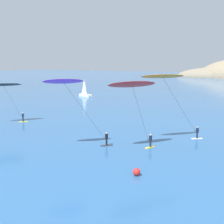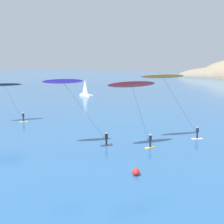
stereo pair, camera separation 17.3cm
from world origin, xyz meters
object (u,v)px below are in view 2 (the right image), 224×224
at_px(kitesurfer_red, 133,88).
at_px(marker_buoy, 136,172).
at_px(kitesurfer_black, 5,87).
at_px(kitesurfer_orange, 165,81).
at_px(sailboat_near, 87,94).
at_px(kitesurfer_purple, 67,87).

height_order(kitesurfer_red, marker_buoy, kitesurfer_red).
distance_m(kitesurfer_red, kitesurfer_black, 25.31).
bearing_deg(kitesurfer_red, kitesurfer_black, 175.65).
height_order(kitesurfer_red, kitesurfer_orange, kitesurfer_orange).
distance_m(sailboat_near, kitesurfer_orange, 52.66).
distance_m(kitesurfer_red, kitesurfer_orange, 5.68).
xyz_separation_m(kitesurfer_black, kitesurfer_orange, (26.95, 3.46, 1.72)).
height_order(kitesurfer_black, marker_buoy, kitesurfer_black).
height_order(kitesurfer_red, kitesurfer_black, kitesurfer_red).
bearing_deg(sailboat_near, kitesurfer_orange, -41.70).
height_order(kitesurfer_orange, marker_buoy, kitesurfer_orange).
xyz_separation_m(sailboat_near, kitesurfer_orange, (38.94, -34.70, 7.28)).
xyz_separation_m(kitesurfer_purple, kitesurfer_black, (-18.41, 5.44, -1.24)).
bearing_deg(kitesurfer_black, marker_buoy, -16.29).
relative_size(sailboat_near, kitesurfer_black, 0.86).
relative_size(kitesurfer_purple, kitesurfer_red, 1.03).
height_order(kitesurfer_purple, kitesurfer_orange, kitesurfer_orange).
distance_m(kitesurfer_purple, kitesurfer_red, 7.67).
relative_size(kitesurfer_red, kitesurfer_black, 1.19).
bearing_deg(sailboat_near, kitesurfer_red, -47.12).
bearing_deg(kitesurfer_black, kitesurfer_red, -4.35).
relative_size(kitesurfer_purple, kitesurfer_orange, 0.96).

